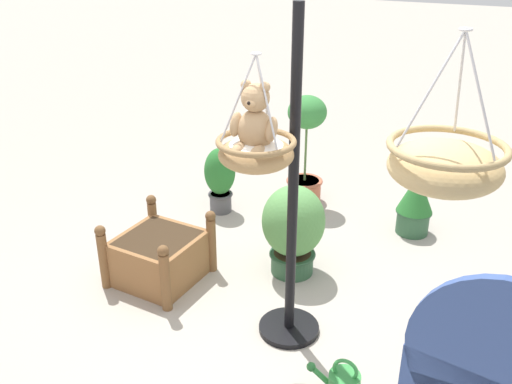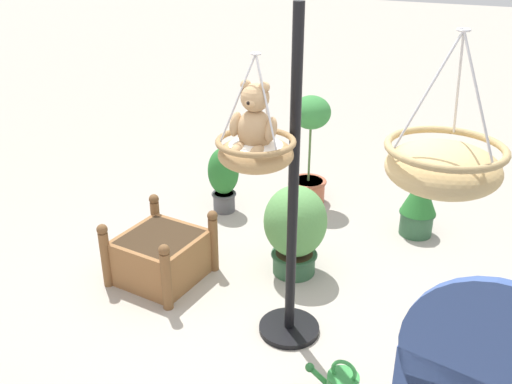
% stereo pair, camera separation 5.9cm
% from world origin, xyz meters
% --- Properties ---
extents(ground_plane, '(40.00, 40.00, 0.00)m').
position_xyz_m(ground_plane, '(0.00, 0.00, 0.00)').
color(ground_plane, '#A8A093').
extents(display_pole_central, '(0.44, 0.44, 2.36)m').
position_xyz_m(display_pole_central, '(-0.23, -0.09, 0.73)').
color(display_pole_central, black).
rests_on(display_pole_central, ground).
extents(hanging_basket_with_teddy, '(0.48, 0.48, 0.70)m').
position_xyz_m(hanging_basket_with_teddy, '(-0.08, 0.16, 1.47)').
color(hanging_basket_with_teddy, '#A37F51').
extents(teddy_bear, '(0.30, 0.27, 0.43)m').
position_xyz_m(teddy_bear, '(-0.08, 0.18, 1.65)').
color(teddy_bear, tan).
extents(hanging_basket_left_high, '(0.57, 0.57, 0.77)m').
position_xyz_m(hanging_basket_left_high, '(-1.17, 0.38, 1.66)').
color(hanging_basket_left_high, tan).
extents(wooden_planter_box, '(0.76, 0.77, 0.56)m').
position_xyz_m(wooden_planter_box, '(1.00, -0.27, 0.22)').
color(wooden_planter_box, olive).
rests_on(wooden_planter_box, ground).
extents(potted_plant_fern_front, '(0.40, 0.40, 1.16)m').
position_xyz_m(potted_plant_fern_front, '(0.42, -2.16, 0.64)').
color(potted_plant_fern_front, '#BC6042').
rests_on(potted_plant_fern_front, ground).
extents(potted_plant_flowering_red, '(0.52, 0.52, 0.79)m').
position_xyz_m(potted_plant_flowering_red, '(0.04, -0.83, 0.43)').
color(potted_plant_flowering_red, '#2D5638').
rests_on(potted_plant_flowering_red, ground).
extents(potted_plant_tall_leafy, '(0.31, 0.31, 0.69)m').
position_xyz_m(potted_plant_tall_leafy, '(1.12, -1.58, 0.38)').
color(potted_plant_tall_leafy, '#4C4C51').
rests_on(potted_plant_tall_leafy, ground).
extents(potted_plant_bushy_green, '(0.34, 0.34, 0.62)m').
position_xyz_m(potted_plant_bushy_green, '(-0.76, -1.94, 0.32)').
color(potted_plant_bushy_green, '#2D5638').
rests_on(potted_plant_bushy_green, ground).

